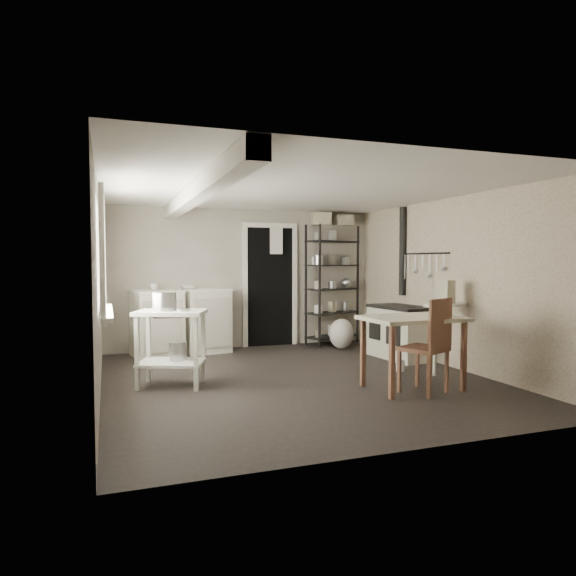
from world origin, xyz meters
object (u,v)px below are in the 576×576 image
object	(u,v)px
prep_table	(171,352)
chair	(423,349)
stockpot	(164,305)
shelf_rack	(332,289)
flour_sack	(342,334)
work_table	(412,355)
stove	(401,329)
base_cabinets	(181,324)

from	to	relation	value
prep_table	chair	distance (m)	2.84
stockpot	shelf_rack	world-z (taller)	shelf_rack
chair	flour_sack	xyz separation A→B (m)	(0.37, 2.84, -0.24)
prep_table	work_table	distance (m)	2.75
prep_table	chair	bearing A→B (deg)	-25.50
work_table	chair	bearing A→B (deg)	-87.32
prep_table	shelf_rack	size ratio (longest dim) A/B	0.43
shelf_rack	chair	world-z (taller)	shelf_rack
stockpot	work_table	world-z (taller)	stockpot
prep_table	chair	xyz separation A→B (m)	(2.56, -1.22, 0.08)
stockpot	stove	xyz separation A→B (m)	(3.47, 0.55, -0.50)
base_cabinets	prep_table	bearing A→B (deg)	-112.18
work_table	flour_sack	world-z (taller)	work_table
work_table	flour_sack	bearing A→B (deg)	81.81
prep_table	stove	xyz separation A→B (m)	(3.40, 0.57, 0.04)
stockpot	stove	size ratio (longest dim) A/B	0.30
stockpot	base_cabinets	xyz separation A→B (m)	(0.46, 2.00, -0.48)
work_table	stockpot	bearing A→B (deg)	158.18
chair	stove	bearing A→B (deg)	40.48
prep_table	shelf_rack	world-z (taller)	shelf_rack
base_cabinets	work_table	distance (m)	3.74
stockpot	shelf_rack	bearing A→B (deg)	34.67
stockpot	flour_sack	size ratio (longest dim) A/B	0.59
prep_table	work_table	size ratio (longest dim) A/B	0.81
work_table	base_cabinets	bearing A→B (deg)	125.33
chair	work_table	bearing A→B (deg)	68.08
stove	work_table	world-z (taller)	stove
stove	shelf_rack	bearing A→B (deg)	97.11
chair	flour_sack	size ratio (longest dim) A/B	2.12
prep_table	flour_sack	distance (m)	3.35
stove	chair	size ratio (longest dim) A/B	0.95
base_cabinets	chair	distance (m)	3.90
shelf_rack	prep_table	bearing A→B (deg)	-165.34
prep_table	shelf_rack	xyz separation A→B (m)	(3.01, 2.15, 0.55)
chair	prep_table	bearing A→B (deg)	129.91
shelf_rack	work_table	bearing A→B (deg)	-118.97
work_table	chair	size ratio (longest dim) A/B	1.03
stockpot	flour_sack	bearing A→B (deg)	27.99
base_cabinets	stove	bearing A→B (deg)	-36.91
base_cabinets	stove	xyz separation A→B (m)	(3.01, -1.45, -0.02)
stove	flour_sack	xyz separation A→B (m)	(-0.46, 1.04, -0.20)
stockpot	shelf_rack	size ratio (longest dim) A/B	0.14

